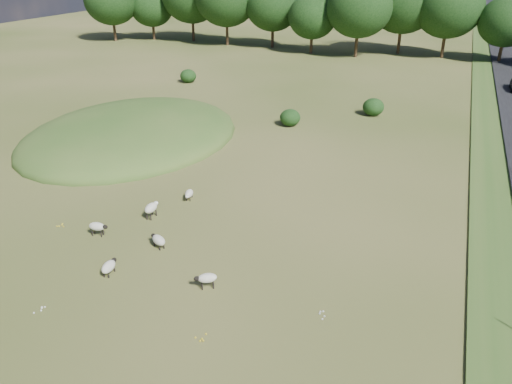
% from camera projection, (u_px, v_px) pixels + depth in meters
% --- Properties ---
extents(ground, '(160.00, 160.00, 0.00)m').
position_uv_depth(ground, '(303.00, 125.00, 43.22)').
color(ground, '#344A17').
rests_on(ground, ground).
extents(mound, '(16.00, 20.00, 4.00)m').
position_uv_depth(mound, '(132.00, 136.00, 40.50)').
color(mound, '#33561E').
rests_on(mound, ground).
extents(treeline, '(96.28, 14.66, 11.70)m').
position_uv_depth(treeline, '(370.00, 7.00, 70.44)').
color(treeline, black).
rests_on(treeline, ground).
extents(shrubs, '(23.83, 12.69, 1.57)m').
position_uv_depth(shrubs, '(280.00, 98.00, 48.45)').
color(shrubs, black).
rests_on(shrubs, ground).
extents(sheep_0, '(1.15, 0.87, 0.65)m').
position_uv_depth(sheep_0, '(158.00, 240.00, 25.04)').
color(sheep_0, beige).
rests_on(sheep_0, ground).
extents(sheep_1, '(1.09, 0.59, 0.76)m').
position_uv_depth(sheep_1, '(97.00, 227.00, 26.01)').
color(sheep_1, beige).
rests_on(sheep_1, ground).
extents(sheep_2, '(0.65, 1.08, 0.60)m').
position_uv_depth(sheep_2, '(189.00, 194.00, 29.93)').
color(sheep_2, beige).
rests_on(sheep_2, ground).
extents(sheep_3, '(0.54, 1.19, 0.86)m').
position_uv_depth(sheep_3, '(151.00, 208.00, 27.79)').
color(sheep_3, beige).
rests_on(sheep_3, ground).
extents(sheep_4, '(1.04, 0.83, 0.75)m').
position_uv_depth(sheep_4, '(207.00, 278.00, 21.90)').
color(sheep_4, beige).
rests_on(sheep_4, ground).
extents(sheep_5, '(1.32, 0.93, 0.92)m').
position_uv_depth(sheep_5, '(157.00, 152.00, 35.50)').
color(sheep_5, beige).
rests_on(sheep_5, ground).
extents(sheep_6, '(0.61, 1.15, 0.65)m').
position_uv_depth(sheep_6, '(109.00, 266.00, 22.92)').
color(sheep_6, beige).
rests_on(sheep_6, ground).
extents(car_7, '(2.41, 5.22, 1.45)m').
position_uv_depth(car_7, '(504.00, 40.00, 79.51)').
color(car_7, navy).
rests_on(car_7, road).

